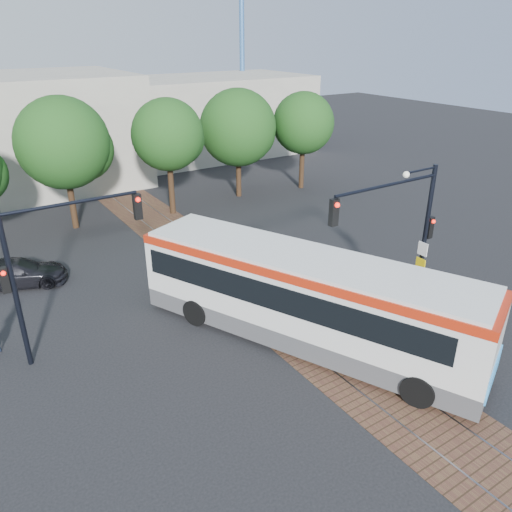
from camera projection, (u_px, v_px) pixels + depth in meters
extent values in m
plane|color=black|center=(310.00, 334.00, 19.48)|extent=(120.00, 120.00, 0.00)
cube|color=brown|center=(254.00, 293.00, 22.53)|extent=(3.60, 40.00, 0.01)
cube|color=slate|center=(240.00, 297.00, 22.15)|extent=(0.06, 40.00, 0.01)
cube|color=slate|center=(268.00, 289.00, 22.90)|extent=(0.06, 40.00, 0.01)
cylinder|color=#382314|center=(72.00, 203.00, 29.41)|extent=(0.36, 0.36, 3.12)
sphere|color=#1A3E13|center=(63.00, 143.00, 27.95)|extent=(5.20, 5.20, 5.20)
cylinder|color=#382314|center=(171.00, 188.00, 31.73)|extent=(0.36, 0.36, 3.39)
sphere|color=#1A3E13|center=(168.00, 135.00, 30.35)|extent=(4.40, 4.40, 4.40)
cylinder|color=#382314|center=(239.00, 176.00, 35.19)|extent=(0.36, 0.36, 2.86)
sphere|color=#1A3E13|center=(238.00, 128.00, 33.79)|extent=(5.20, 5.20, 5.20)
cylinder|color=#382314|center=(302.00, 167.00, 37.01)|extent=(0.36, 0.36, 3.12)
sphere|color=#1A3E13|center=(303.00, 123.00, 35.68)|extent=(4.40, 4.40, 4.40)
cube|color=#ADA899|center=(211.00, 116.00, 46.88)|extent=(18.00, 10.00, 7.00)
cylinder|color=#3F72B2|center=(242.00, 50.00, 50.64)|extent=(0.50, 0.50, 18.00)
cube|color=#48484B|center=(303.00, 327.00, 18.89)|extent=(7.92, 13.12, 0.77)
cube|color=white|center=(305.00, 294.00, 18.30)|extent=(7.94, 13.13, 2.08)
cube|color=black|center=(297.00, 283.00, 18.32)|extent=(7.46, 11.96, 0.99)
cube|color=#B1240D|center=(306.00, 264.00, 17.80)|extent=(7.98, 13.14, 0.33)
cube|color=white|center=(307.00, 258.00, 17.71)|extent=(7.68, 12.69, 0.15)
cube|color=black|center=(496.00, 336.00, 14.98)|extent=(1.65, 0.84, 0.99)
cube|color=#358DD4|center=(494.00, 374.00, 15.43)|extent=(2.22, 1.05, 0.77)
cube|color=orange|center=(347.00, 301.00, 19.13)|extent=(2.09, 4.52, 1.21)
cylinder|color=black|center=(418.00, 390.00, 15.64)|extent=(0.80, 1.16, 1.10)
cylinder|color=black|center=(439.00, 351.00, 17.57)|extent=(0.80, 1.16, 1.10)
cylinder|color=black|center=(196.00, 312.00, 19.98)|extent=(0.80, 1.16, 1.10)
cylinder|color=black|center=(232.00, 287.00, 21.92)|extent=(0.80, 1.16, 1.10)
cube|color=gray|center=(413.00, 309.00, 21.08)|extent=(2.20, 5.20, 0.15)
cube|color=olive|center=(414.00, 307.00, 21.03)|extent=(1.90, 4.80, 0.08)
sphere|color=#1E4719|center=(440.00, 319.00, 19.45)|extent=(0.70, 0.70, 0.70)
sphere|color=#1E4719|center=(424.00, 297.00, 20.83)|extent=(0.90, 0.90, 0.90)
sphere|color=#1E4719|center=(387.00, 286.00, 21.82)|extent=(0.80, 0.80, 0.80)
sphere|color=#1E4719|center=(389.00, 280.00, 22.59)|extent=(0.60, 0.60, 0.60)
cylinder|color=black|center=(425.00, 238.00, 20.08)|extent=(0.18, 0.18, 6.00)
cylinder|color=black|center=(388.00, 185.00, 17.76)|extent=(5.00, 0.12, 0.12)
cube|color=black|center=(334.00, 212.00, 16.75)|extent=(0.28, 0.22, 0.95)
sphere|color=#FF190C|center=(337.00, 205.00, 16.52)|extent=(0.18, 0.18, 0.18)
cube|color=black|center=(430.00, 228.00, 20.03)|extent=(0.26, 0.20, 0.90)
sphere|color=#FF190C|center=(433.00, 221.00, 19.81)|extent=(0.16, 0.16, 0.16)
cube|color=white|center=(423.00, 249.00, 20.07)|extent=(0.04, 0.45, 0.55)
cube|color=yellow|center=(420.00, 264.00, 20.34)|extent=(0.04, 0.45, 0.45)
cylinder|color=black|center=(421.00, 170.00, 18.49)|extent=(1.60, 0.08, 0.08)
sphere|color=silver|center=(406.00, 175.00, 18.11)|extent=(0.24, 0.24, 0.24)
cylinder|color=black|center=(14.00, 289.00, 16.56)|extent=(0.18, 0.18, 6.00)
cylinder|color=black|center=(71.00, 203.00, 16.61)|extent=(4.50, 0.12, 0.12)
cube|color=black|center=(137.00, 207.00, 17.96)|extent=(0.28, 0.22, 0.95)
sphere|color=#FF190C|center=(138.00, 200.00, 17.73)|extent=(0.18, 0.18, 0.18)
cube|color=black|center=(5.00, 280.00, 16.29)|extent=(0.26, 0.20, 0.90)
sphere|color=#FF190C|center=(3.00, 273.00, 16.07)|extent=(0.16, 0.16, 0.16)
imported|color=black|center=(17.00, 273.00, 23.02)|extent=(4.70, 3.13, 1.26)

